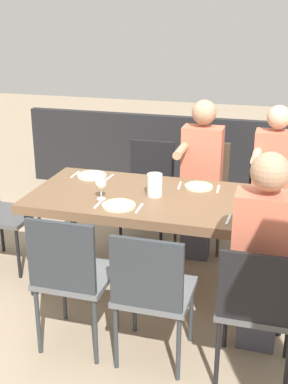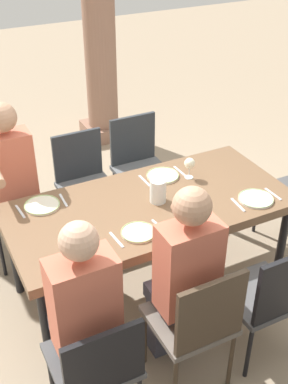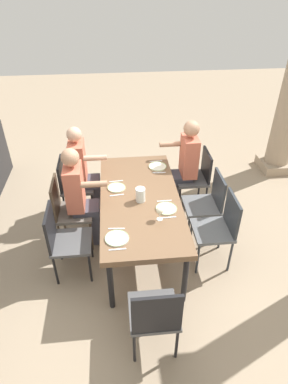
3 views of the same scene
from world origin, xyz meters
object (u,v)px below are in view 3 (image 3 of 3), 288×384
Objects in this scene: chair_mid_south at (67,208)px; chair_west_south at (72,183)px; chair_east_north at (220,226)px; diner_woman_green at (184,164)px; chair_head_east at (155,314)px; chair_west_north at (197,175)px; plate_3 at (117,238)px; plate_1 at (117,188)px; wine_glass_2 at (160,211)px; plate_0 at (158,166)px; plate_2 at (166,208)px; dining_table at (140,202)px; diner_guest_third at (81,195)px; water_pitcher at (140,195)px; diner_man_white at (83,170)px; chair_east_south at (63,238)px; chair_mid_north at (208,201)px.

chair_west_south is at bearing 179.45° from chair_mid_south.
chair_east_north is 0.69× the size of diner_woman_green.
chair_west_south is at bearing -157.95° from chair_head_east.
chair_head_east is at bearing -39.96° from chair_east_north.
plate_3 is at bearing -39.17° from chair_west_north.
chair_mid_south is at bearing -84.33° from plate_1.
chair_mid_south is 1.25m from wine_glass_2.
plate_2 is at bearing -1.48° from plate_0.
diner_woman_green reaches higher than dining_table.
chair_mid_south is at bearing -71.08° from chair_west_north.
chair_head_east is 1.72m from diner_guest_third.
water_pitcher is at bearing -46.95° from chair_west_north.
diner_man_white is 5.47× the size of plate_3.
diner_woman_green is at bearing 138.40° from dining_table.
diner_man_white is at bearing -95.28° from plate_0.
chair_mid_south is 1.03× the size of chair_east_south.
diner_man_white reaches higher than chair_east_south.
chair_east_south is 0.98m from water_pitcher.
diner_man_white is at bearing 162.88° from chair_mid_south.
plate_0 reaches higher than dining_table.
chair_west_south is 2.33m from chair_head_east.
chair_mid_north is 1.70m from diner_man_white.
chair_east_north is 1.19m from plate_0.
dining_table is 1.46× the size of diner_guest_third.
chair_head_east is (2.16, 0.88, 0.01)m from chair_west_south.
diner_guest_third reaches higher than plate_3.
chair_mid_south is (-0.16, -0.88, -0.15)m from dining_table.
dining_table is 0.73m from plate_3.
plate_3 is at bearing -60.98° from wine_glass_2.
diner_guest_third is (0.60, -0.00, 0.01)m from diner_man_white.
chair_mid_north is at bearing 106.13° from chair_east_south.
plate_0 is at bearing -80.73° from chair_west_north.
wine_glass_2 is at bearing -23.30° from diner_woman_green.
plate_2 is at bearing 43.95° from diner_man_white.
plate_2 is 1.49× the size of wine_glass_2.
diner_woman_green reaches higher than chair_west_north.
chair_west_north is 5.48× the size of wine_glass_2.
diner_man_white is at bearing -143.43° from wine_glass_2.
wine_glass_2 is (0.57, -0.71, 0.36)m from chair_mid_north.
chair_east_north reaches higher than chair_east_south.
chair_mid_north is at bearing 0.32° from chair_west_north.
plate_3 is at bearing 61.50° from chair_east_south.
dining_table is at bearing 111.57° from chair_east_south.
chair_mid_south is at bearing -179.96° from chair_east_south.
chair_head_east is 0.69× the size of diner_man_white.
chair_mid_north reaches higher than chair_west_south.
chair_east_north is 1.02× the size of chair_head_east.
water_pitcher is (-0.35, -0.18, -0.04)m from wine_glass_2.
chair_head_east is 2.28m from diner_man_white.
chair_east_south is 1.58m from plate_0.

